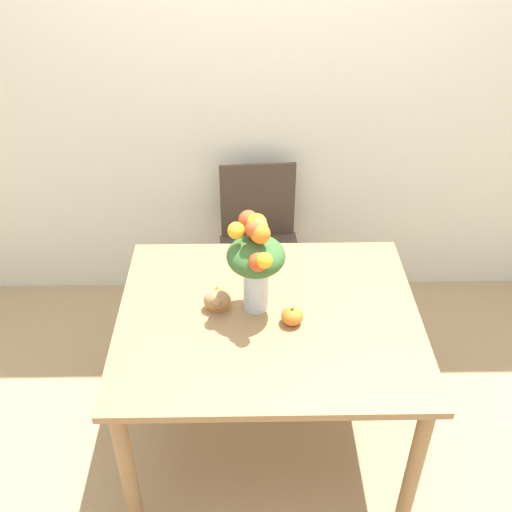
% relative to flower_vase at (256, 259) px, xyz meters
% --- Properties ---
extents(ground_plane, '(12.00, 12.00, 0.00)m').
position_rel_flower_vase_xyz_m(ground_plane, '(0.05, -0.05, -0.97)').
color(ground_plane, tan).
extents(wall_back, '(8.00, 0.06, 2.70)m').
position_rel_flower_vase_xyz_m(wall_back, '(0.05, 1.10, 0.38)').
color(wall_back, silver).
rests_on(wall_back, ground_plane).
extents(dining_table, '(1.18, 0.98, 0.74)m').
position_rel_flower_vase_xyz_m(dining_table, '(0.05, -0.05, -0.34)').
color(dining_table, '#9E754C').
rests_on(dining_table, ground_plane).
extents(flower_vase, '(0.22, 0.28, 0.41)m').
position_rel_flower_vase_xyz_m(flower_vase, '(0.00, 0.00, 0.00)').
color(flower_vase, silver).
rests_on(flower_vase, dining_table).
extents(pumpkin, '(0.08, 0.08, 0.08)m').
position_rel_flower_vase_xyz_m(pumpkin, '(0.14, -0.10, -0.20)').
color(pumpkin, orange).
rests_on(pumpkin, dining_table).
extents(turkey_figurine, '(0.11, 0.14, 0.09)m').
position_rel_flower_vase_xyz_m(turkey_figurine, '(-0.15, 0.01, -0.19)').
color(turkey_figurine, '#A87A4C').
rests_on(turkey_figurine, dining_table).
extents(dining_chair_near_window, '(0.45, 0.45, 0.88)m').
position_rel_flower_vase_xyz_m(dining_chair_near_window, '(0.04, 0.82, -0.52)').
color(dining_chair_near_window, '#47382D').
rests_on(dining_chair_near_window, ground_plane).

